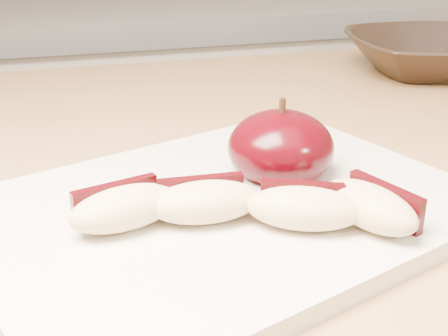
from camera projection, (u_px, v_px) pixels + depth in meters
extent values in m
cube|color=silver|center=(153.00, 223.00, 1.36)|extent=(2.40, 0.60, 0.90)
cube|color=slate|center=(141.00, 3.00, 1.17)|extent=(2.40, 0.62, 0.04)
cube|color=#A37547|center=(262.00, 162.00, 0.57)|extent=(1.64, 0.64, 0.04)
cube|color=silver|center=(224.00, 211.00, 0.42)|extent=(0.39, 0.34, 0.01)
ellipsoid|color=black|center=(281.00, 148.00, 0.46)|extent=(0.09, 0.09, 0.05)
cylinder|color=black|center=(282.00, 106.00, 0.44)|extent=(0.00, 0.00, 0.01)
ellipsoid|color=#D8BA89|center=(125.00, 208.00, 0.38)|extent=(0.08, 0.05, 0.03)
cube|color=black|center=(115.00, 200.00, 0.39)|extent=(0.06, 0.02, 0.02)
ellipsoid|color=#D8BA89|center=(205.00, 202.00, 0.39)|extent=(0.07, 0.04, 0.03)
cube|color=black|center=(201.00, 193.00, 0.40)|extent=(0.06, 0.01, 0.02)
ellipsoid|color=#D8BA89|center=(304.00, 208.00, 0.38)|extent=(0.08, 0.06, 0.03)
cube|color=black|center=(305.00, 199.00, 0.40)|extent=(0.05, 0.03, 0.02)
ellipsoid|color=#D8BA89|center=(369.00, 206.00, 0.38)|extent=(0.06, 0.08, 0.03)
cube|color=black|center=(385.00, 201.00, 0.39)|extent=(0.03, 0.05, 0.02)
imported|color=black|center=(427.00, 54.00, 0.77)|extent=(0.22, 0.22, 0.05)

